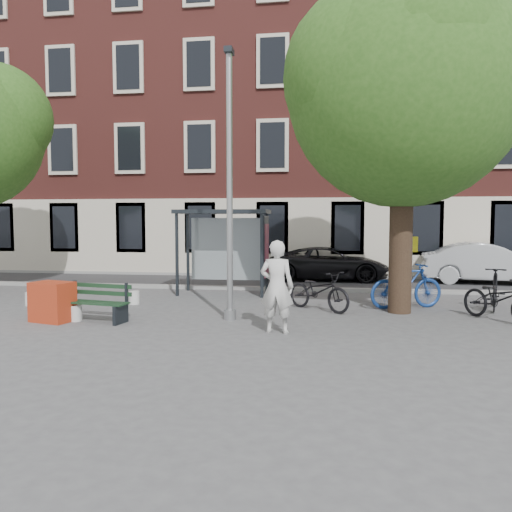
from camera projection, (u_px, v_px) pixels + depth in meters
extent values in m
plane|color=#4C4C4F|center=(230.00, 320.00, 11.50)|extent=(90.00, 90.00, 0.00)
cube|color=#28282B|center=(267.00, 283.00, 18.41)|extent=(40.00, 4.00, 0.01)
cube|color=gray|center=(259.00, 288.00, 16.43)|extent=(40.00, 0.25, 0.12)
cube|color=gray|center=(272.00, 275.00, 20.38)|extent=(40.00, 0.25, 0.12)
cube|color=brown|center=(282.00, 122.00, 23.84)|extent=(30.00, 8.00, 14.00)
cylinder|color=#9EA0A3|center=(230.00, 189.00, 11.29)|extent=(0.14, 0.14, 6.00)
cylinder|color=#9EA0A3|center=(230.00, 315.00, 11.49)|extent=(0.28, 0.28, 0.24)
cube|color=#1E2328|center=(229.00, 51.00, 11.07)|extent=(0.18, 0.35, 0.12)
cylinder|color=black|center=(401.00, 244.00, 12.30)|extent=(0.56, 0.56, 3.40)
sphere|color=#2A5519|center=(404.00, 91.00, 12.04)|extent=(5.60, 5.60, 5.60)
sphere|color=#2A5519|center=(439.00, 74.00, 12.27)|extent=(3.92, 3.92, 3.92)
sphere|color=#2A5519|center=(371.00, 77.00, 11.83)|extent=(4.20, 4.20, 4.20)
sphere|color=#2A5519|center=(420.00, 53.00, 11.08)|extent=(3.64, 3.64, 3.64)
cube|color=#1E2328|center=(177.00, 255.00, 15.09)|extent=(0.08, 0.08, 2.50)
cube|color=#1E2328|center=(262.00, 256.00, 14.73)|extent=(0.08, 0.08, 2.50)
cube|color=#1E2328|center=(188.00, 252.00, 16.28)|extent=(0.08, 0.08, 2.50)
cube|color=#1E2328|center=(267.00, 253.00, 15.91)|extent=(0.08, 0.08, 2.50)
cube|color=#1E2328|center=(223.00, 212.00, 15.41)|extent=(2.85, 1.45, 0.12)
cube|color=#8C999E|center=(227.00, 249.00, 16.08)|extent=(2.34, 0.04, 2.00)
cube|color=#1E2328|center=(265.00, 250.00, 15.31)|extent=(0.12, 1.14, 2.12)
cube|color=#D84C19|center=(267.00, 250.00, 15.30)|extent=(0.02, 0.90, 1.62)
imported|color=silver|center=(277.00, 287.00, 10.10)|extent=(0.73, 0.52, 1.90)
cube|color=#1E2328|center=(69.00, 311.00, 11.49)|extent=(0.17, 0.52, 0.42)
cube|color=#1E2328|center=(121.00, 314.00, 11.05)|extent=(0.17, 0.52, 0.42)
cube|color=#17351E|center=(89.00, 304.00, 11.10)|extent=(1.62, 0.41, 0.04)
cube|color=#17351E|center=(94.00, 303.00, 11.25)|extent=(1.62, 0.41, 0.04)
cube|color=#17351E|center=(98.00, 301.00, 11.41)|extent=(1.62, 0.41, 0.04)
cube|color=#17351E|center=(101.00, 293.00, 11.49)|extent=(1.61, 0.34, 0.09)
cube|color=#17351E|center=(101.00, 286.00, 11.47)|extent=(1.61, 0.34, 0.09)
imported|color=black|center=(319.00, 291.00, 12.67)|extent=(1.93, 1.74, 1.02)
imported|color=navy|center=(406.00, 285.00, 12.95)|extent=(2.09, 1.25, 1.21)
imported|color=black|center=(499.00, 299.00, 11.30)|extent=(1.65, 2.04, 1.04)
imported|color=black|center=(495.00, 289.00, 12.83)|extent=(1.04, 1.86, 1.08)
imported|color=black|center=(329.00, 264.00, 19.19)|extent=(4.64, 2.23, 1.28)
imported|color=#B6B9BE|center=(487.00, 263.00, 18.10)|extent=(4.66, 2.07, 1.49)
cube|color=#A52F16|center=(52.00, 302.00, 11.28)|extent=(1.03, 0.82, 0.90)
cylinder|color=silver|center=(76.00, 313.00, 11.35)|extent=(0.37, 0.37, 0.36)
cylinder|color=silver|center=(31.00, 299.00, 13.42)|extent=(0.37, 0.37, 0.36)
cylinder|color=silver|center=(134.00, 298.00, 13.65)|extent=(0.37, 0.37, 0.36)
cylinder|color=#9EA0A3|center=(411.00, 272.00, 13.49)|extent=(0.04, 0.04, 1.80)
cube|color=yellow|center=(412.00, 244.00, 13.44)|extent=(0.32, 0.09, 0.42)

